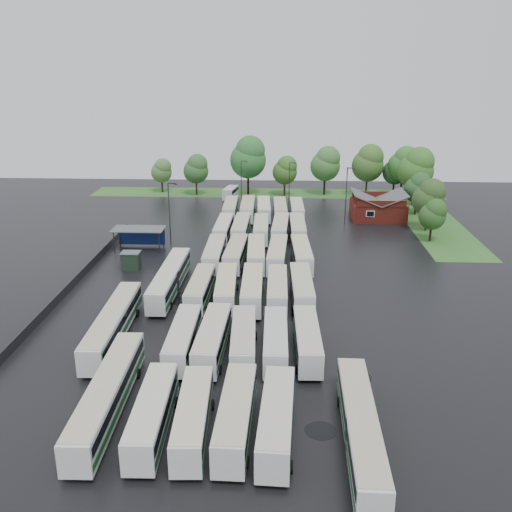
{
  "coord_description": "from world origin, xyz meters",
  "views": [
    {
      "loc": [
        5.55,
        -64.6,
        28.53
      ],
      "look_at": [
        2.0,
        12.0,
        2.5
      ],
      "focal_mm": 40.0,
      "sensor_mm": 36.0,
      "label": 1
    }
  ],
  "objects_px": {
    "minibus": "(231,193)",
    "artic_bus_west_a": "(108,394)",
    "artic_bus_east": "(361,428)",
    "brick_building": "(378,209)"
  },
  "relations": [
    {
      "from": "artic_bus_east",
      "to": "minibus",
      "type": "height_order",
      "value": "artic_bus_east"
    },
    {
      "from": "artic_bus_west_a",
      "to": "artic_bus_east",
      "type": "distance_m",
      "value": 21.25
    },
    {
      "from": "brick_building",
      "to": "artic_bus_east",
      "type": "distance_m",
      "value": 70.62
    },
    {
      "from": "minibus",
      "to": "artic_bus_west_a",
      "type": "bearing_deg",
      "value": -82.03
    },
    {
      "from": "brick_building",
      "to": "artic_bus_west_a",
      "type": "xyz_separation_m",
      "value": [
        -33.01,
        -65.91,
        -0.03
      ]
    },
    {
      "from": "artic_bus_east",
      "to": "brick_building",
      "type": "bearing_deg",
      "value": 81.17
    },
    {
      "from": "artic_bus_east",
      "to": "minibus",
      "type": "relative_size",
      "value": 2.77
    },
    {
      "from": "artic_bus_east",
      "to": "minibus",
      "type": "xyz_separation_m",
      "value": [
        -17.68,
        85.24,
        -0.33
      ]
    },
    {
      "from": "brick_building",
      "to": "minibus",
      "type": "distance_m",
      "value": 33.64
    },
    {
      "from": "brick_building",
      "to": "minibus",
      "type": "bearing_deg",
      "value": 152.25
    }
  ]
}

